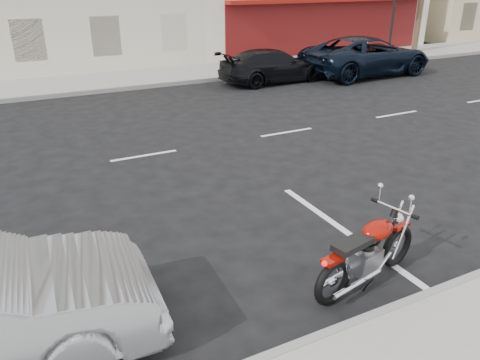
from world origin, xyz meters
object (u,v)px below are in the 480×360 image
object	(u,v)px
suv_far	(367,56)
car_far	(273,66)
traffic_light	(395,5)
motorcycle	(399,237)
fire_hydrant	(365,49)

from	to	relation	value
suv_far	car_far	bearing A→B (deg)	80.45
traffic_light	car_far	world-z (taller)	traffic_light
traffic_light	motorcycle	world-z (taller)	traffic_light
traffic_light	motorcycle	distance (m)	19.87
motorcycle	car_far	distance (m)	12.96
traffic_light	car_far	distance (m)	9.06
fire_hydrant	traffic_light	bearing A→B (deg)	-6.36
car_far	suv_far	bearing A→B (deg)	-99.83
traffic_light	motorcycle	bearing A→B (deg)	-132.90
fire_hydrant	motorcycle	size ratio (longest dim) A/B	0.35
fire_hydrant	car_far	distance (m)	7.49
fire_hydrant	suv_far	world-z (taller)	suv_far
traffic_light	fire_hydrant	bearing A→B (deg)	173.64
car_far	motorcycle	bearing A→B (deg)	154.98
fire_hydrant	motorcycle	world-z (taller)	motorcycle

